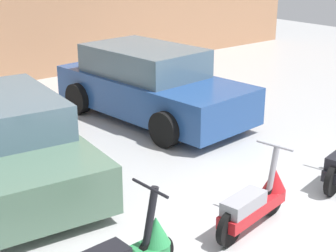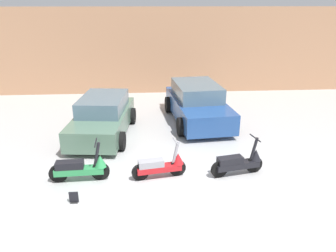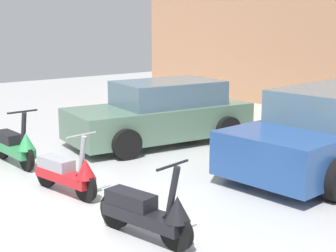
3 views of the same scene
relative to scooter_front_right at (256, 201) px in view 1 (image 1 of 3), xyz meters
name	(u,v)px [view 1 (image 1 of 3)]	position (x,y,z in m)	size (l,w,h in m)	color
ground_plane	(325,240)	(0.42, -0.72, -0.34)	(28.00, 28.00, 0.00)	#B2B2B2
wall_back	(3,1)	(0.42, 8.32, 1.64)	(19.60, 0.12, 3.96)	tan
scooter_front_right	(256,201)	(0.00, 0.00, 0.00)	(1.37, 0.55, 0.96)	black
car_rear_left	(10,143)	(-1.77, 3.02, 0.26)	(2.11, 3.87, 1.26)	#51705B
car_rear_center	(150,85)	(1.53, 4.12, 0.32)	(2.25, 4.20, 1.38)	navy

